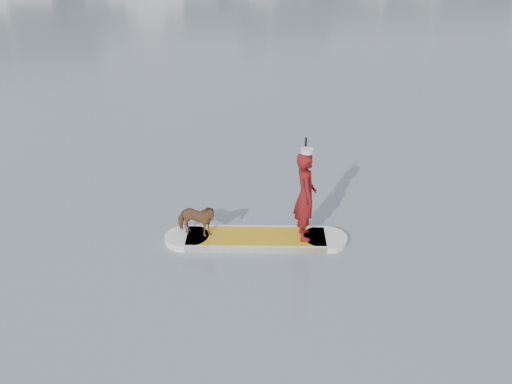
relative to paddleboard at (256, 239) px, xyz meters
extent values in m
plane|color=slate|center=(-1.41, 3.11, -0.06)|extent=(140.00, 140.00, 0.00)
cube|color=gold|center=(0.00, 0.00, 0.00)|extent=(2.62, 1.39, 0.12)
cylinder|color=silver|center=(-1.21, 0.30, 0.00)|extent=(0.80, 0.80, 0.12)
cylinder|color=silver|center=(1.21, -0.30, 0.00)|extent=(0.80, 0.80, 0.12)
cube|color=silver|center=(0.09, 0.36, 0.00)|extent=(2.44, 0.67, 0.12)
cube|color=silver|center=(-0.09, -0.36, 0.00)|extent=(2.44, 0.67, 0.12)
imported|color=maroon|center=(0.83, -0.21, 0.87)|extent=(0.47, 0.64, 1.62)
cylinder|color=silver|center=(0.83, -0.21, 1.71)|extent=(0.22, 0.22, 0.07)
imported|color=#542F1C|center=(-1.04, 0.26, 0.38)|extent=(0.82, 0.65, 0.63)
cylinder|color=black|center=(0.90, 0.10, 0.94)|extent=(0.11, 0.30, 1.89)
cube|color=black|center=(0.90, 0.10, 0.04)|extent=(0.10, 0.04, 0.32)
camera|label=1|loc=(-2.02, -8.67, 5.24)|focal=40.00mm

